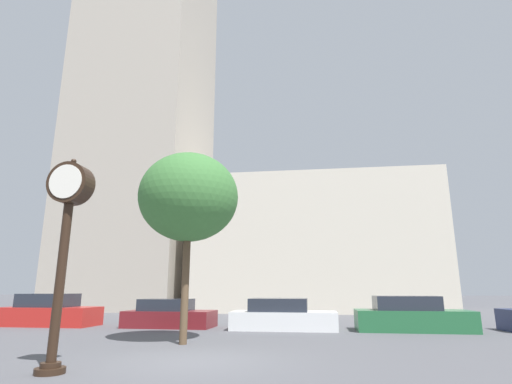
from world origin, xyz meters
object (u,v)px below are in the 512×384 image
car_white (283,316)px  car_green (411,316)px  street_clock (67,221)px  car_red (50,312)px  car_maroon (169,315)px  bare_tree (189,198)px

car_white → car_green: car_green is taller
street_clock → car_white: street_clock is taller
car_red → car_maroon: bearing=1.9°
car_white → car_green: (5.20, 0.03, 0.05)m
bare_tree → car_white: bearing=61.3°
car_white → bare_tree: size_ratio=0.72×
car_red → car_maroon: size_ratio=1.09×
car_green → bare_tree: 10.20m
car_white → car_green: 5.20m
car_red → car_green: (16.00, -0.22, -0.02)m
street_clock → car_maroon: street_clock is taller
car_maroon → car_green: car_green is taller
car_white → car_green: size_ratio=0.97×
street_clock → bare_tree: bearing=74.3°
car_red → car_maroon: (5.70, 0.11, -0.09)m
street_clock → bare_tree: 4.99m
car_maroon → car_white: car_white is taller
car_green → street_clock: bearing=-133.2°
street_clock → bare_tree: (1.28, 4.57, 1.53)m
street_clock → car_green: (9.20, 9.57, -2.51)m
street_clock → car_red: bearing=124.8°
car_maroon → bare_tree: size_ratio=0.64×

